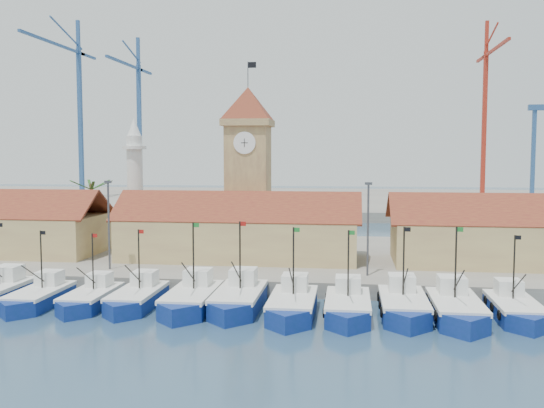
# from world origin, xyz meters

# --- Properties ---
(ground) EXTENTS (400.00, 400.00, 0.00)m
(ground) POSITION_xyz_m (0.00, 0.00, 0.00)
(ground) COLOR #1B3348
(ground) RESTS_ON ground
(quay) EXTENTS (140.00, 32.00, 1.50)m
(quay) POSITION_xyz_m (0.00, 24.00, 0.75)
(quay) COLOR gray
(quay) RESTS_ON ground
(terminal) EXTENTS (240.00, 80.00, 2.00)m
(terminal) POSITION_xyz_m (0.00, 110.00, 1.00)
(terminal) COLOR gray
(terminal) RESTS_ON ground
(boat_1) EXTENTS (3.34, 9.14, 6.92)m
(boat_1) POSITION_xyz_m (-14.56, 2.21, 0.72)
(boat_1) COLOR navy
(boat_1) RESTS_ON ground
(boat_2) EXTENTS (3.23, 8.84, 6.69)m
(boat_2) POSITION_xyz_m (-9.94, 2.50, 0.69)
(boat_2) COLOR navy
(boat_2) RESTS_ON ground
(boat_3) EXTENTS (3.41, 9.35, 7.07)m
(boat_3) POSITION_xyz_m (-5.94, 2.96, 0.73)
(boat_3) COLOR navy
(boat_3) RESTS_ON ground
(boat_4) EXTENTS (3.76, 10.30, 7.79)m
(boat_4) POSITION_xyz_m (-1.03, 2.73, 0.81)
(boat_4) COLOR navy
(boat_4) RESTS_ON ground
(boat_5) EXTENTS (3.82, 10.45, 7.91)m
(boat_5) POSITION_xyz_m (2.94, 3.23, 0.82)
(boat_5) COLOR navy
(boat_5) RESTS_ON ground
(boat_6) EXTENTS (3.68, 10.07, 7.62)m
(boat_6) POSITION_xyz_m (7.67, 1.90, 0.79)
(boat_6) COLOR navy
(boat_6) RESTS_ON ground
(boat_7) EXTENTS (3.58, 9.81, 7.43)m
(boat_7) POSITION_xyz_m (12.17, 2.04, 0.77)
(boat_7) COLOR navy
(boat_7) RESTS_ON ground
(boat_8) EXTENTS (3.71, 10.17, 7.69)m
(boat_8) POSITION_xyz_m (16.68, 2.75, 0.80)
(boat_8) COLOR navy
(boat_8) RESTS_ON ground
(boat_9) EXTENTS (3.78, 10.35, 7.83)m
(boat_9) POSITION_xyz_m (20.74, 2.22, 0.81)
(boat_9) COLOR navy
(boat_9) RESTS_ON ground
(boat_10) EXTENTS (3.42, 9.37, 7.09)m
(boat_10) POSITION_xyz_m (25.46, 3.13, 0.73)
(boat_10) COLOR navy
(boat_10) RESTS_ON ground
(hall_center) EXTENTS (27.04, 10.13, 7.61)m
(hall_center) POSITION_xyz_m (0.00, 20.00, 3.99)
(hall_center) COLOR tan
(hall_center) RESTS_ON quay
(hall_right) EXTENTS (31.20, 10.13, 7.61)m
(hall_right) POSITION_xyz_m (32.00, 20.00, 3.99)
(hall_right) COLOR tan
(hall_right) RESTS_ON quay
(clock_tower) EXTENTS (5.80, 5.80, 22.70)m
(clock_tower) POSITION_xyz_m (0.00, 26.00, 11.96)
(clock_tower) COLOR tan
(clock_tower) RESTS_ON quay
(minaret) EXTENTS (3.00, 3.00, 16.30)m
(minaret) POSITION_xyz_m (-15.00, 28.00, 9.73)
(minaret) COLOR silver
(minaret) RESTS_ON quay
(palm_tree) EXTENTS (5.60, 5.03, 8.39)m
(palm_tree) POSITION_xyz_m (-20.00, 26.00, 6.25)
(palm_tree) COLOR brown
(palm_tree) RESTS_ON quay
(lamp_posts) EXTENTS (80.70, 0.25, 9.03)m
(lamp_posts) POSITION_xyz_m (0.50, 12.00, 6.48)
(lamp_posts) COLOR #3F3F44
(lamp_posts) RESTS_ON quay
(crane_blue_far) EXTENTS (1.00, 38.01, 44.80)m
(crane_blue_far) POSITION_xyz_m (-56.31, 99.87, 27.30)
(crane_blue_far) COLOR #2C5387
(crane_blue_far) RESTS_ON terminal
(crane_blue_near) EXTENTS (1.00, 31.04, 41.30)m
(crane_blue_near) POSITION_xyz_m (-42.78, 106.80, 24.79)
(crane_blue_near) COLOR #2C5387
(crane_blue_near) RESTS_ON terminal
(crane_red_right) EXTENTS (1.00, 31.24, 42.56)m
(crane_red_right) POSITION_xyz_m (44.08, 103.81, 25.50)
(crane_red_right) COLOR #A62819
(crane_red_right) RESTS_ON terminal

